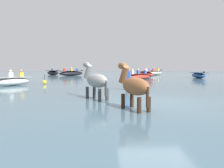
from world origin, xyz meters
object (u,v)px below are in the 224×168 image
Objects in this scene: boat_near_starboard at (154,73)px; boat_mid_channel at (146,74)px; channel_buoy at (45,82)px; boat_far_offshore at (12,81)px; horse_lead_grey at (96,82)px; person_spectator_far at (128,82)px; boat_mid_outer at (199,75)px; boat_distant_east at (53,73)px; boat_near_port at (139,76)px; boat_distant_west at (71,73)px; horse_trailing_chestnut at (134,88)px.

boat_mid_channel is (-2.19, -6.47, 0.01)m from boat_near_starboard.
boat_far_offshore is at bearing -146.88° from channel_buoy.
horse_lead_grey reaches higher than boat_near_starboard.
channel_buoy is (-5.48, 4.23, -0.28)m from person_spectator_far.
boat_near_starboard reaches higher than boat_mid_outer.
boat_mid_channel is at bearing -31.44° from boat_distant_east.
boat_mid_channel is 4.97× the size of channel_buoy.
boat_distant_east reaches higher than boat_far_offshore.
boat_mid_channel is (4.73, 17.53, -0.31)m from horse_lead_grey.
boat_near_starboard is at bearing 71.56° from boat_near_port.
boat_distant_west is (-4.44, 22.00, -0.32)m from horse_lead_grey.
boat_distant_west reaches higher than boat_mid_outer.
boat_distant_east is 0.92× the size of boat_mid_channel.
boat_distant_west is 14.45m from channel_buoy.
channel_buoy is (3.58, -17.50, -0.17)m from boat_distant_east.
person_spectator_far is (9.06, -21.73, 0.10)m from boat_distant_east.
person_spectator_far is 2.40× the size of channel_buoy.
channel_buoy is at bearing -131.17° from boat_mid_channel.
boat_near_starboard is 6.83m from boat_mid_channel.
boat_distant_east is at bearing 106.83° from horse_lead_grey.
boat_near_port is at bearing 75.81° from horse_lead_grey.
person_spectator_far reaches higher than boat_distant_west.
horse_lead_grey is 8.56m from channel_buoy.
boat_distant_west is (-14.59, 6.09, 0.05)m from boat_mid_outer.
boat_mid_outer is at bearing 20.61° from boat_near_port.
person_spectator_far is (5.92, -18.68, 0.09)m from boat_distant_west.
channel_buoy is (-10.92, -16.45, -0.19)m from boat_near_starboard.
horse_trailing_chestnut is 5.44m from person_spectator_far.
boat_far_offshore is 0.85× the size of boat_distant_east.
horse_trailing_chestnut reaches higher than boat_mid_outer.
boat_mid_channel is at bearing 77.12° from person_spectator_far.
boat_far_offshore is 15.67m from boat_distant_west.
horse_lead_grey is at bearing -106.10° from boat_near_starboard.
boat_far_offshore is 3.92× the size of channel_buoy.
boat_near_port is 4.31× the size of channel_buoy.
horse_trailing_chestnut is 0.58× the size of boat_distant_east.
person_spectator_far is at bearing -72.41° from boat_distant_west.
boat_far_offshore is at bearing -94.94° from boat_distant_west.
boat_distant_west is at bearing 154.02° from boat_mid_channel.
boat_distant_west is (-9.17, 4.47, -0.01)m from boat_mid_channel.
horse_lead_grey is at bearing -73.17° from boat_distant_east.
boat_far_offshore is at bearing 129.47° from horse_trailing_chestnut.
person_spectator_far reaches higher than boat_mid_channel.
channel_buoy is (1.80, 1.17, -0.13)m from boat_far_offshore.
boat_distant_east is at bearing 95.47° from boat_far_offshore.
horse_lead_grey reaches higher than boat_near_port.
boat_far_offshore is at bearing -149.13° from boat_mid_outer.
boat_mid_channel is 10.20m from boat_distant_west.
boat_near_port is (9.17, 6.98, 0.00)m from boat_far_offshore.
person_spectator_far is at bearing -22.84° from boat_far_offshore.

